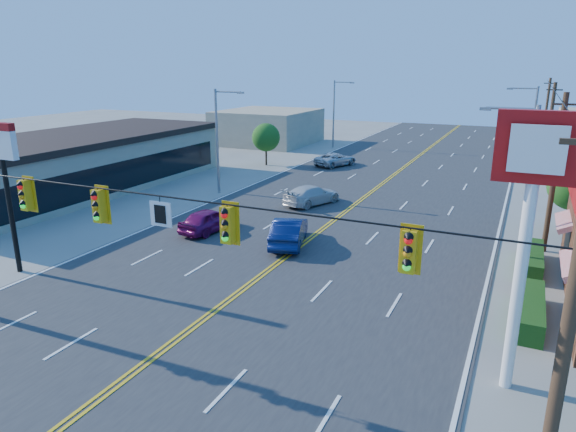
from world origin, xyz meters
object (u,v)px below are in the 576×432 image
at_px(kfc_pylon, 531,199).
at_px(pizza_hut_sign, 4,167).
at_px(signal_span, 128,227).
at_px(car_white, 312,196).
at_px(car_silver, 336,160).
at_px(car_blue, 289,232).
at_px(car_magenta, 209,221).

bearing_deg(kfc_pylon, pizza_hut_sign, 180.00).
distance_m(signal_span, car_white, 22.19).
distance_m(kfc_pylon, car_silver, 37.13).
height_order(pizza_hut_sign, car_blue, pizza_hut_sign).
bearing_deg(car_white, kfc_pylon, 149.33).
xyz_separation_m(pizza_hut_sign, car_silver, (4.59, 32.34, -4.54)).
xyz_separation_m(signal_span, kfc_pylon, (11.12, 4.00, 1.16)).
distance_m(kfc_pylon, car_magenta, 20.06).
bearing_deg(car_white, signal_span, 118.37).
bearing_deg(car_white, car_magenta, 90.63).
distance_m(signal_span, kfc_pylon, 11.87).
bearing_deg(signal_span, kfc_pylon, 19.78).
relative_size(signal_span, car_silver, 5.24).
relative_size(car_blue, car_white, 0.97).
bearing_deg(car_magenta, car_blue, -173.38).
bearing_deg(pizza_hut_sign, car_white, 65.27).
xyz_separation_m(kfc_pylon, car_silver, (-17.41, 32.34, -5.40)).
distance_m(signal_span, car_magenta, 14.99).
distance_m(pizza_hut_sign, car_silver, 32.98).
bearing_deg(pizza_hut_sign, signal_span, -20.19).
bearing_deg(signal_span, car_magenta, 114.34).
bearing_deg(pizza_hut_sign, car_blue, 41.23).
xyz_separation_m(car_blue, car_white, (-2.19, 8.58, -0.07)).
bearing_deg(car_blue, kfc_pylon, 125.78).
height_order(signal_span, car_blue, signal_span).
relative_size(pizza_hut_sign, car_magenta, 1.66).
xyz_separation_m(car_magenta, car_white, (3.16, 8.49, -0.02)).
height_order(kfc_pylon, car_blue, kfc_pylon).
bearing_deg(car_silver, kfc_pylon, 141.11).
bearing_deg(signal_span, car_white, 97.31).
bearing_deg(car_blue, signal_span, 75.99).
height_order(car_magenta, car_silver, car_magenta).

